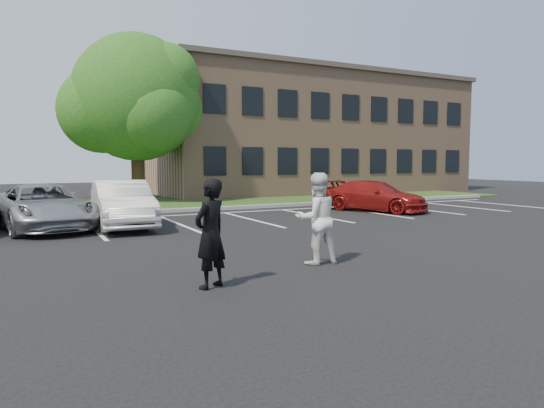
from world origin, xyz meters
The scene contains 11 objects.
ground_plane centered at (0.00, 0.00, 0.00)m, with size 90.00×90.00×0.00m, color black.
curb centered at (0.00, 12.00, 0.07)m, with size 40.00×0.30×0.15m, color gray.
grass_strip centered at (0.00, 16.00, 0.04)m, with size 44.00×8.00×0.08m, color #244118.
stall_lines centered at (1.40, 8.95, 0.01)m, with size 34.00×5.36×0.01m.
office_building centered at (14.00, 21.99, 4.16)m, with size 22.40×10.40×8.30m.
tree centered at (0.84, 17.89, 5.35)m, with size 7.80×7.20×8.80m.
man_black_suit centered at (-2.00, -0.56, 0.95)m, with size 0.69×0.45×1.89m, color black.
man_white_shirt centered at (0.68, 0.27, 0.97)m, with size 0.94×0.73×1.94m, color white.
car_silver_minivan centered at (-4.23, 8.75, 0.72)m, with size 2.40×5.21×1.45m, color #A4A6AB.
car_white_sedan centered at (-1.88, 8.08, 0.78)m, with size 1.64×4.72×1.55m, color silver.
car_red_compact centered at (8.95, 8.34, 0.67)m, with size 1.86×4.58×1.33m, color maroon.
Camera 1 is at (-4.87, -8.32, 2.17)m, focal length 32.00 mm.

